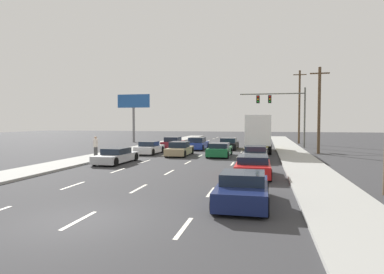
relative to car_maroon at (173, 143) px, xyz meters
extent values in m
plane|color=#333335|center=(4.91, -3.32, -0.60)|extent=(140.00, 140.00, 0.00)
cube|color=#9E9E99|center=(13.33, -8.32, -0.53)|extent=(2.93, 80.00, 0.14)
cube|color=#9E9E99|center=(-3.50, -8.32, -0.53)|extent=(2.93, 80.00, 0.14)
cube|color=silver|center=(1.51, -23.17, -0.60)|extent=(0.14, 2.00, 0.01)
cube|color=silver|center=(1.51, -18.17, -0.60)|extent=(0.14, 2.00, 0.01)
cube|color=silver|center=(1.51, -13.17, -0.60)|extent=(0.14, 2.00, 0.01)
cube|color=silver|center=(1.51, -8.17, -0.60)|extent=(0.14, 2.00, 0.01)
cube|color=silver|center=(1.51, -3.17, -0.60)|extent=(0.14, 2.00, 0.01)
cube|color=silver|center=(1.51, 1.83, -0.60)|extent=(0.14, 2.00, 0.01)
cube|color=silver|center=(1.51, 6.83, -0.60)|extent=(0.14, 2.00, 0.01)
cube|color=silver|center=(1.51, 11.83, -0.60)|extent=(0.14, 2.00, 0.01)
cube|color=silver|center=(1.51, 16.83, -0.60)|extent=(0.14, 2.00, 0.01)
cube|color=silver|center=(1.51, 21.83, -0.60)|extent=(0.14, 2.00, 0.01)
cube|color=silver|center=(1.51, 26.83, -0.60)|extent=(0.14, 2.00, 0.01)
cube|color=silver|center=(4.91, -28.17, -0.60)|extent=(0.14, 2.00, 0.01)
cube|color=silver|center=(4.91, -23.17, -0.60)|extent=(0.14, 2.00, 0.01)
cube|color=silver|center=(4.91, -18.17, -0.60)|extent=(0.14, 2.00, 0.01)
cube|color=silver|center=(4.91, -13.17, -0.60)|extent=(0.14, 2.00, 0.01)
cube|color=silver|center=(4.91, -8.17, -0.60)|extent=(0.14, 2.00, 0.01)
cube|color=silver|center=(4.91, -3.17, -0.60)|extent=(0.14, 2.00, 0.01)
cube|color=silver|center=(4.91, 1.83, -0.60)|extent=(0.14, 2.00, 0.01)
cube|color=silver|center=(4.91, 6.83, -0.60)|extent=(0.14, 2.00, 0.01)
cube|color=silver|center=(4.91, 11.83, -0.60)|extent=(0.14, 2.00, 0.01)
cube|color=silver|center=(4.91, 16.83, -0.60)|extent=(0.14, 2.00, 0.01)
cube|color=silver|center=(4.91, 21.83, -0.60)|extent=(0.14, 2.00, 0.01)
cube|color=silver|center=(4.91, 26.83, -0.60)|extent=(0.14, 2.00, 0.01)
cube|color=silver|center=(8.31, -28.17, -0.60)|extent=(0.14, 2.00, 0.01)
cube|color=silver|center=(8.31, -23.17, -0.60)|extent=(0.14, 2.00, 0.01)
cube|color=silver|center=(8.31, -18.17, -0.60)|extent=(0.14, 2.00, 0.01)
cube|color=silver|center=(8.31, -13.17, -0.60)|extent=(0.14, 2.00, 0.01)
cube|color=silver|center=(8.31, -8.17, -0.60)|extent=(0.14, 2.00, 0.01)
cube|color=silver|center=(8.31, -3.17, -0.60)|extent=(0.14, 2.00, 0.01)
cube|color=silver|center=(8.31, 1.83, -0.60)|extent=(0.14, 2.00, 0.01)
cube|color=silver|center=(8.31, 6.83, -0.60)|extent=(0.14, 2.00, 0.01)
cube|color=silver|center=(8.31, 11.83, -0.60)|extent=(0.14, 2.00, 0.01)
cube|color=silver|center=(8.31, 16.83, -0.60)|extent=(0.14, 2.00, 0.01)
cube|color=silver|center=(8.31, 21.83, -0.60)|extent=(0.14, 2.00, 0.01)
cube|color=silver|center=(8.31, 26.83, -0.60)|extent=(0.14, 2.00, 0.01)
cube|color=maroon|center=(0.00, 0.01, -0.13)|extent=(1.91, 4.50, 0.66)
cube|color=#192333|center=(0.00, -0.04, 0.46)|extent=(1.66, 2.15, 0.52)
cylinder|color=black|center=(-0.89, 1.68, -0.28)|extent=(0.23, 0.64, 0.64)
cylinder|color=black|center=(0.84, 1.71, -0.28)|extent=(0.23, 0.64, 0.64)
cylinder|color=black|center=(-0.84, -1.68, -0.28)|extent=(0.23, 0.64, 0.64)
cylinder|color=black|center=(0.89, -1.66, -0.28)|extent=(0.23, 0.64, 0.64)
cube|color=white|center=(-0.27, -7.36, -0.14)|extent=(1.75, 4.03, 0.64)
cube|color=#192333|center=(-0.27, -7.47, 0.39)|extent=(1.54, 1.74, 0.44)
cylinder|color=black|center=(-1.09, -5.90, -0.28)|extent=(0.22, 0.64, 0.64)
cylinder|color=black|center=(0.55, -5.90, -0.28)|extent=(0.22, 0.64, 0.64)
cylinder|color=black|center=(-1.09, -8.82, -0.28)|extent=(0.22, 0.64, 0.64)
cylinder|color=black|center=(0.55, -8.82, -0.28)|extent=(0.22, 0.64, 0.64)
cube|color=#B7BABF|center=(-0.28, -14.66, -0.18)|extent=(1.82, 4.63, 0.56)
cube|color=#192333|center=(-0.28, -14.64, 0.32)|extent=(1.56, 2.14, 0.44)
cylinder|color=black|center=(-1.04, -12.89, -0.28)|extent=(0.23, 0.64, 0.64)
cylinder|color=black|center=(0.56, -12.92, -0.28)|extent=(0.23, 0.64, 0.64)
cylinder|color=black|center=(-1.12, -16.39, -0.28)|extent=(0.23, 0.64, 0.64)
cylinder|color=black|center=(0.49, -16.42, -0.28)|extent=(0.23, 0.64, 0.64)
cube|color=#1E389E|center=(3.28, -1.30, -0.12)|extent=(1.84, 4.22, 0.68)
cube|color=#192333|center=(3.27, -1.62, 0.49)|extent=(1.61, 2.19, 0.55)
cylinder|color=black|center=(2.44, 0.26, -0.28)|extent=(0.22, 0.64, 0.64)
cylinder|color=black|center=(4.13, 0.25, -0.28)|extent=(0.22, 0.64, 0.64)
cylinder|color=black|center=(2.42, -2.85, -0.28)|extent=(0.22, 0.64, 0.64)
cylinder|color=black|center=(4.11, -2.87, -0.28)|extent=(0.22, 0.64, 0.64)
cube|color=tan|center=(2.98, -8.23, -0.15)|extent=(1.83, 4.54, 0.61)
cube|color=#192333|center=(2.98, -8.31, 0.42)|extent=(1.58, 1.97, 0.53)
cylinder|color=black|center=(2.13, -6.54, -0.28)|extent=(0.23, 0.64, 0.64)
cylinder|color=black|center=(3.77, -6.51, -0.28)|extent=(0.23, 0.64, 0.64)
cylinder|color=black|center=(2.19, -9.94, -0.28)|extent=(0.23, 0.64, 0.64)
cylinder|color=black|center=(3.83, -9.92, -0.28)|extent=(0.23, 0.64, 0.64)
cube|color=black|center=(6.63, -0.01, -0.15)|extent=(1.90, 4.69, 0.62)
cube|color=#192333|center=(6.63, -0.26, 0.42)|extent=(1.66, 2.22, 0.52)
cylinder|color=black|center=(5.74, 1.78, -0.28)|extent=(0.22, 0.64, 0.64)
cylinder|color=black|center=(7.50, 1.78, -0.28)|extent=(0.22, 0.64, 0.64)
cylinder|color=black|center=(5.75, -1.80, -0.28)|extent=(0.22, 0.64, 0.64)
cylinder|color=black|center=(7.51, -1.80, -0.28)|extent=(0.22, 0.64, 0.64)
cube|color=#196B38|center=(6.69, -8.15, -0.12)|extent=(1.87, 4.52, 0.67)
cube|color=#192333|center=(6.69, -8.45, 0.42)|extent=(1.64, 2.24, 0.41)
cylinder|color=black|center=(5.81, -6.45, -0.28)|extent=(0.22, 0.64, 0.64)
cylinder|color=black|center=(7.54, -6.45, -0.28)|extent=(0.22, 0.64, 0.64)
cylinder|color=black|center=(5.83, -9.86, -0.28)|extent=(0.22, 0.64, 0.64)
cylinder|color=black|center=(7.56, -9.86, -0.28)|extent=(0.22, 0.64, 0.64)
cube|color=white|center=(10.03, -4.38, 1.73)|extent=(2.33, 6.95, 2.76)
cube|color=red|center=(10.02, -7.83, 1.87)|extent=(2.07, 0.05, 0.36)
cube|color=yellow|center=(10.04, 0.09, 0.83)|extent=(2.22, 2.01, 2.27)
cylinder|color=black|center=(8.94, 0.10, -0.12)|extent=(0.30, 0.96, 0.96)
cylinder|color=black|center=(11.14, 0.09, -0.12)|extent=(0.30, 0.96, 0.96)
cylinder|color=black|center=(8.92, -5.76, -0.12)|extent=(0.30, 0.96, 0.96)
cylinder|color=black|center=(11.13, -5.77, -0.12)|extent=(0.30, 0.96, 0.96)
cube|color=slate|center=(9.92, -10.82, -0.17)|extent=(1.87, 4.16, 0.57)
cube|color=#192333|center=(9.92, -10.85, 0.34)|extent=(1.64, 1.99, 0.46)
cylinder|color=black|center=(9.06, -9.29, -0.28)|extent=(0.22, 0.64, 0.64)
cylinder|color=black|center=(10.79, -9.30, -0.28)|extent=(0.22, 0.64, 0.64)
cylinder|color=black|center=(9.04, -12.34, -0.28)|extent=(0.22, 0.64, 0.64)
cylinder|color=black|center=(10.77, -12.35, -0.28)|extent=(0.22, 0.64, 0.64)
cube|color=red|center=(9.98, -18.48, -0.14)|extent=(1.96, 4.16, 0.63)
cube|color=#192333|center=(9.98, -18.62, 0.38)|extent=(1.70, 1.92, 0.41)
cylinder|color=black|center=(9.07, -16.98, -0.28)|extent=(0.23, 0.64, 0.64)
cylinder|color=black|center=(10.85, -16.95, -0.28)|extent=(0.23, 0.64, 0.64)
cylinder|color=black|center=(9.11, -20.01, -0.28)|extent=(0.23, 0.64, 0.64)
cylinder|color=black|center=(10.89, -19.99, -0.28)|extent=(0.23, 0.64, 0.64)
cube|color=#141E4C|center=(9.81, -24.97, -0.13)|extent=(1.84, 4.21, 0.65)
cube|color=#192333|center=(9.81, -24.93, 0.40)|extent=(1.61, 1.77, 0.42)
cylinder|color=black|center=(8.96, -23.41, -0.28)|extent=(0.22, 0.64, 0.64)
cylinder|color=black|center=(10.67, -23.41, -0.28)|extent=(0.22, 0.64, 0.64)
cylinder|color=black|center=(8.96, -26.52, -0.28)|extent=(0.22, 0.64, 0.64)
cylinder|color=black|center=(10.66, -26.52, -0.28)|extent=(0.22, 0.64, 0.64)
cylinder|color=#595B56|center=(15.32, 4.08, 3.02)|extent=(0.20, 0.20, 7.23)
cylinder|color=#595B56|center=(11.47, 4.08, 5.93)|extent=(7.72, 0.14, 0.14)
cube|color=black|center=(11.21, 4.08, 5.28)|extent=(0.40, 0.56, 0.95)
sphere|color=red|center=(11.21, 3.77, 5.58)|extent=(0.20, 0.20, 0.20)
sphere|color=orange|center=(11.21, 3.77, 5.28)|extent=(0.20, 0.20, 0.20)
sphere|color=green|center=(11.21, 3.77, 4.98)|extent=(0.20, 0.20, 0.20)
cube|color=black|center=(9.79, 4.08, 5.28)|extent=(0.40, 0.56, 0.95)
sphere|color=red|center=(9.79, 3.77, 5.58)|extent=(0.20, 0.20, 0.20)
sphere|color=orange|center=(9.79, 3.77, 5.28)|extent=(0.20, 0.20, 0.20)
sphere|color=green|center=(9.79, 3.77, 4.98)|extent=(0.20, 0.20, 0.20)
cylinder|color=brown|center=(15.73, -3.86, 3.58)|extent=(0.28, 0.28, 8.36)
cube|color=brown|center=(15.73, -3.86, 7.16)|extent=(1.80, 0.12, 0.12)
cylinder|color=brown|center=(15.43, 11.49, 4.59)|extent=(0.28, 0.28, 10.38)
cube|color=brown|center=(15.43, 11.49, 9.18)|extent=(1.80, 0.12, 0.12)
cylinder|color=slate|center=(-8.73, 9.07, 2.03)|extent=(0.36, 0.36, 5.25)
cube|color=#2659A5|center=(-8.73, 9.07, 5.64)|extent=(5.08, 0.20, 1.99)
cylinder|color=#3F3F42|center=(-3.54, -11.82, -0.06)|extent=(0.32, 0.32, 0.80)
cylinder|color=beige|center=(-3.54, -11.82, 0.69)|extent=(0.38, 0.38, 0.70)
sphere|color=tan|center=(-3.54, -11.82, 1.15)|extent=(0.22, 0.22, 0.22)
camera|label=1|loc=(10.58, -37.32, 2.50)|focal=30.59mm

